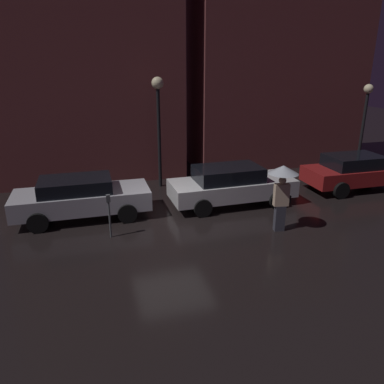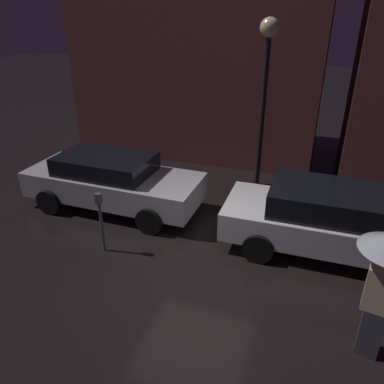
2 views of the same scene
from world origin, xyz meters
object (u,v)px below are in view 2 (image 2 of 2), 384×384
parked_car_silver (112,180)px  parked_car_white (334,220)px  street_lamp_near (266,67)px  parking_meter (101,216)px

parked_car_silver → parked_car_white: bearing=-1.8°
parked_car_white → street_lamp_near: (-2.07, 2.80, 2.53)m
parking_meter → street_lamp_near: 5.57m
street_lamp_near → parked_car_white: bearing=-53.5°
parked_car_silver → parking_meter: parked_car_silver is taller
parked_car_silver → parked_car_white: size_ratio=0.97×
parking_meter → parked_car_silver: bearing=113.8°
parked_car_white → parking_meter: size_ratio=3.37×
parking_meter → street_lamp_near: street_lamp_near is taller
parking_meter → street_lamp_near: (2.43, 4.37, 2.45)m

